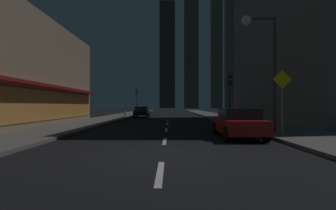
# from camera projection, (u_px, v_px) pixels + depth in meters

# --- Properties ---
(ground_plane) EXTENTS (78.00, 136.00, 0.10)m
(ground_plane) POSITION_uv_depth(u_px,v_px,m) (168.00, 116.00, 39.84)
(ground_plane) COLOR black
(sidewalk_right) EXTENTS (4.00, 76.00, 0.15)m
(sidewalk_right) POSITION_uv_depth(u_px,v_px,m) (212.00, 115.00, 39.78)
(sidewalk_right) COLOR #605E59
(sidewalk_right) RESTS_ON ground
(sidewalk_left) EXTENTS (4.00, 76.00, 0.15)m
(sidewalk_left) POSITION_uv_depth(u_px,v_px,m) (125.00, 115.00, 39.89)
(sidewalk_left) COLOR #605E59
(sidewalk_left) RESTS_ON ground
(lane_marking_center) EXTENTS (0.16, 23.00, 0.01)m
(lane_marking_center) POSITION_uv_depth(u_px,v_px,m) (166.00, 130.00, 16.24)
(lane_marking_center) COLOR silver
(lane_marking_center) RESTS_ON ground
(building_apartment_right) EXTENTS (11.00, 20.00, 21.57)m
(building_apartment_right) POSITION_uv_depth(u_px,v_px,m) (318.00, 10.00, 23.74)
(building_apartment_right) COLOR slate
(building_apartment_right) RESTS_ON ground
(skyscraper_distant_tall) EXTENTS (8.97, 7.71, 62.56)m
(skyscraper_distant_tall) POSITION_uv_depth(u_px,v_px,m) (167.00, 55.00, 146.66)
(skyscraper_distant_tall) COLOR #3C392D
(skyscraper_distant_tall) RESTS_ON ground
(skyscraper_distant_mid) EXTENTS (7.17, 7.41, 60.94)m
(skyscraper_distant_mid) POSITION_uv_depth(u_px,v_px,m) (191.00, 51.00, 130.81)
(skyscraper_distant_mid) COLOR #4C4839
(skyscraper_distant_mid) RESTS_ON ground
(skyscraper_distant_short) EXTENTS (5.26, 6.05, 66.37)m
(skyscraper_distant_short) POSITION_uv_depth(u_px,v_px,m) (216.00, 46.00, 130.18)
(skyscraper_distant_short) COLOR brown
(skyscraper_distant_short) RESTS_ON ground
(skyscraper_distant_slender) EXTENTS (5.63, 5.85, 76.18)m
(skyscraper_distant_slender) POSITION_uv_depth(u_px,v_px,m) (230.00, 45.00, 148.04)
(skyscraper_distant_slender) COLOR #544F3F
(skyscraper_distant_slender) RESTS_ON ground
(car_parked_near) EXTENTS (1.98, 4.24, 1.45)m
(car_parked_near) POSITION_uv_depth(u_px,v_px,m) (238.00, 123.00, 12.21)
(car_parked_near) COLOR #B21919
(car_parked_near) RESTS_ON ground
(car_parked_far) EXTENTS (1.98, 4.24, 1.45)m
(car_parked_far) POSITION_uv_depth(u_px,v_px,m) (142.00, 112.00, 33.76)
(car_parked_far) COLOR black
(car_parked_far) RESTS_ON ground
(fire_hydrant_far_left) EXTENTS (0.42, 0.30, 0.65)m
(fire_hydrant_far_left) POSITION_uv_depth(u_px,v_px,m) (125.00, 114.00, 33.79)
(fire_hydrant_far_left) COLOR gold
(fire_hydrant_far_left) RESTS_ON sidewalk_left
(traffic_light_near_right) EXTENTS (0.32, 0.48, 4.20)m
(traffic_light_near_right) POSITION_uv_depth(u_px,v_px,m) (230.00, 87.00, 21.62)
(traffic_light_near_right) COLOR #2D2D2D
(traffic_light_near_right) RESTS_ON sidewalk_right
(traffic_light_far_left) EXTENTS (0.32, 0.48, 4.20)m
(traffic_light_far_left) POSITION_uv_depth(u_px,v_px,m) (137.00, 96.00, 42.69)
(traffic_light_far_left) COLOR #2D2D2D
(traffic_light_far_left) RESTS_ON sidewalk_left
(street_lamp_right) EXTENTS (1.96, 0.56, 6.58)m
(street_lamp_right) POSITION_uv_depth(u_px,v_px,m) (260.00, 45.00, 14.07)
(street_lamp_right) COLOR #38383D
(street_lamp_right) RESTS_ON sidewalk_right
(pedestrian_crossing_sign) EXTENTS (0.91, 0.08, 3.15)m
(pedestrian_crossing_sign) POSITION_uv_depth(u_px,v_px,m) (282.00, 97.00, 11.79)
(pedestrian_crossing_sign) COLOR slate
(pedestrian_crossing_sign) RESTS_ON sidewalk_right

